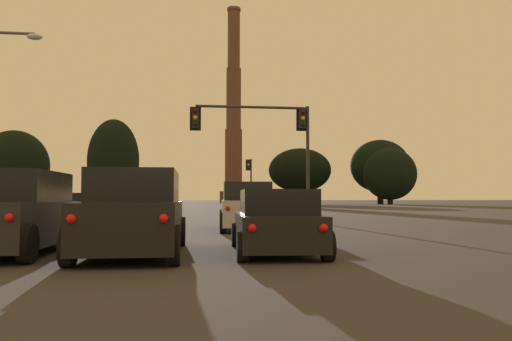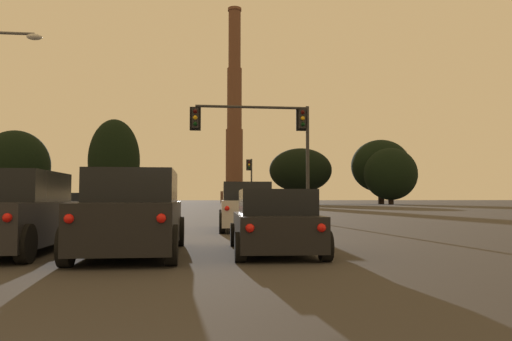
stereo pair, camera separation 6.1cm
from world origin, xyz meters
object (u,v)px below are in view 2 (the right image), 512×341
object	(u,v)px
traffic_light_far_right	(250,176)
smokestack	(234,126)
suv_center_lane_second	(134,214)
suv_right_lane_front	(246,207)
suv_left_lane_second	(13,213)
sedan_left_lane_front	(66,215)
hatchback_right_lane_second	(274,224)
traffic_light_overhead_right	(269,132)

from	to	relation	value
traffic_light_far_right	smokestack	world-z (taller)	smokestack
suv_center_lane_second	traffic_light_far_right	size ratio (longest dim) A/B	0.87
traffic_light_far_right	suv_right_lane_front	bearing A→B (deg)	-96.39
suv_left_lane_second	sedan_left_lane_front	xyz separation A→B (m)	(-0.43, 6.32, -0.23)
hatchback_right_lane_second	traffic_light_overhead_right	world-z (taller)	traffic_light_overhead_right
suv_right_lane_front	hatchback_right_lane_second	bearing A→B (deg)	-88.62
sedan_left_lane_front	smokestack	bearing A→B (deg)	81.37
traffic_light_far_right	smokestack	distance (m)	67.83
hatchback_right_lane_second	suv_right_lane_front	bearing A→B (deg)	91.18
sedan_left_lane_front	smokestack	size ratio (longest dim) A/B	0.10
suv_left_lane_second	traffic_light_overhead_right	size ratio (longest dim) A/B	0.77
suv_right_lane_front	traffic_light_far_right	xyz separation A→B (m)	(4.03, 36.02, 2.82)
suv_right_lane_front	traffic_light_far_right	bearing A→B (deg)	86.17
suv_left_lane_second	suv_center_lane_second	world-z (taller)	same
traffic_light_overhead_right	suv_center_lane_second	bearing A→B (deg)	-109.50
suv_center_lane_second	smokestack	xyz separation A→B (m)	(10.46, 110.28, 18.16)
suv_center_lane_second	smokestack	world-z (taller)	smokestack
suv_left_lane_second	sedan_left_lane_front	bearing A→B (deg)	94.53
traffic_light_overhead_right	traffic_light_far_right	xyz separation A→B (m)	(2.22, 29.81, -1.00)
suv_center_lane_second	sedan_left_lane_front	size ratio (longest dim) A/B	1.04
suv_center_lane_second	sedan_left_lane_front	distance (m)	7.62
hatchback_right_lane_second	sedan_left_lane_front	size ratio (longest dim) A/B	0.88
suv_right_lane_front	smokestack	bearing A→B (deg)	88.55
hatchback_right_lane_second	sedan_left_lane_front	distance (m)	9.45
traffic_light_far_right	smokestack	size ratio (longest dim) A/B	0.12
suv_center_lane_second	suv_right_lane_front	bearing A→B (deg)	68.40
suv_right_lane_front	suv_center_lane_second	size ratio (longest dim) A/B	1.01
suv_right_lane_front	suv_center_lane_second	distance (m)	8.89
suv_left_lane_second	suv_center_lane_second	size ratio (longest dim) A/B	1.00
suv_left_lane_second	hatchback_right_lane_second	distance (m)	5.94
hatchback_right_lane_second	traffic_light_far_right	distance (m)	44.69
traffic_light_far_right	suv_center_lane_second	bearing A→B (deg)	-99.41
suv_center_lane_second	hatchback_right_lane_second	bearing A→B (deg)	-1.79
suv_center_lane_second	traffic_light_overhead_right	xyz separation A→B (m)	(5.12, 14.47, 3.82)
sedan_left_lane_front	suv_left_lane_second	bearing A→B (deg)	-87.21
traffic_light_far_right	traffic_light_overhead_right	bearing A→B (deg)	-94.26
traffic_light_far_right	suv_left_lane_second	bearing A→B (deg)	-103.02
suv_right_lane_front	smokestack	world-z (taller)	smokestack
smokestack	suv_right_lane_front	bearing A→B (deg)	-94.01
suv_right_lane_front	suv_center_lane_second	xyz separation A→B (m)	(-3.31, -8.26, 0.00)
suv_left_lane_second	traffic_light_far_right	bearing A→B (deg)	77.61
traffic_light_overhead_right	smokestack	bearing A→B (deg)	86.81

